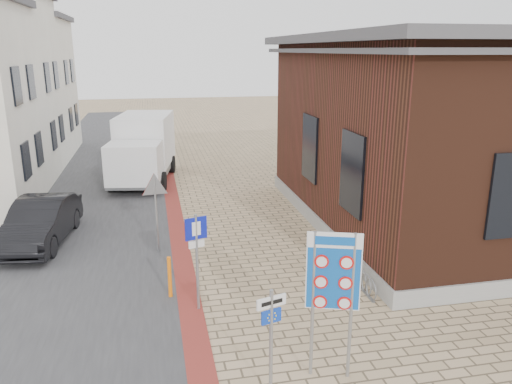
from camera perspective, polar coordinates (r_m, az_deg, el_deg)
name	(u,v)px	position (r m, az deg, el deg)	size (l,w,h in m)	color
ground	(289,345)	(11.53, 3.82, -17.08)	(120.00, 120.00, 0.00)	tan
road_strip	(96,185)	(25.24, -17.86, 0.78)	(7.00, 60.00, 0.02)	#38383A
curb_strip	(174,212)	(20.29, -9.32, -2.25)	(0.60, 40.00, 0.02)	maroon
brick_building	(475,128)	(20.24, 23.73, 6.68)	(13.00, 13.00, 6.80)	gray
townhouse_far	(10,86)	(34.37, -26.33, 10.82)	(7.40, 6.40, 8.30)	silver
bike_rack	(362,280)	(14.03, 12.00, -9.82)	(0.08, 1.80, 0.60)	slate
sedan	(41,222)	(18.14, -23.38, -3.14)	(1.60, 4.58, 1.51)	black
box_truck	(143,148)	(25.19, -12.79, 4.94)	(3.36, 6.37, 3.17)	slate
border_sign	(333,275)	(9.64, 8.84, -9.30)	(1.00, 0.38, 3.04)	gray
essen_sign	(271,328)	(9.38, 1.74, -15.26)	(0.58, 0.20, 2.18)	gray
parking_sign	(197,246)	(12.21, -6.81, -6.13)	(0.54, 0.21, 2.51)	gray
yield_sign	(155,193)	(15.89, -11.47, -0.17)	(0.91, 0.17, 2.56)	gray
bollard	(170,277)	(13.37, -9.83, -9.59)	(0.10, 0.10, 1.14)	orange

